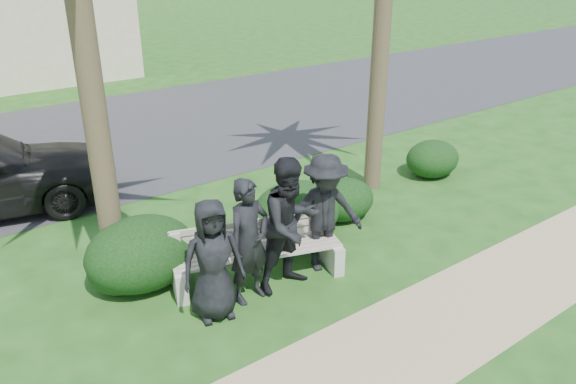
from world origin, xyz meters
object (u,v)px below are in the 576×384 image
park_bench (257,257)px  man_c (291,224)px  man_a (213,260)px  man_d (325,213)px  man_b (249,241)px

park_bench → man_c: size_ratio=1.35×
man_a → man_d: bearing=14.6°
man_a → man_d: man_d is taller
man_b → man_d: size_ratio=0.98×
park_bench → man_a: bearing=-140.1°
man_c → man_d: man_c is taller
man_a → man_b: 0.58m
man_a → man_c: bearing=11.5°
man_a → man_b: size_ratio=0.93×
man_b → man_c: 0.64m
park_bench → man_d: size_ratio=1.45×
man_c → man_d: bearing=5.8°
man_a → man_c: 1.21m
man_a → man_d: (1.88, 0.07, 0.07)m
park_bench → man_b: (-0.32, -0.31, 0.49)m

